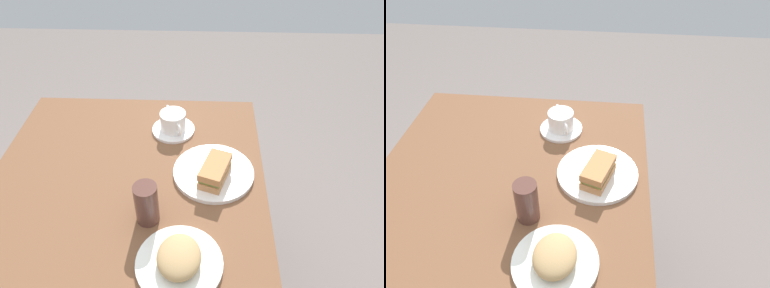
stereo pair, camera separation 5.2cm
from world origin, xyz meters
TOP-DOWN VIEW (x-y plane):
  - dining_table at (0.00, 0.00)m, footprint 1.15×0.85m
  - sandwich_plate at (-0.17, 0.27)m, footprint 0.25×0.25m
  - sandwich_front at (-0.14, 0.27)m, footprint 0.14×0.11m
  - coffee_saucer at (-0.38, 0.13)m, footprint 0.15×0.15m
  - coffee_cup at (-0.38, 0.13)m, footprint 0.11×0.09m
  - spoon at (-0.46, 0.11)m, footprint 0.10×0.04m
  - side_plate at (0.15, 0.18)m, footprint 0.22×0.22m
  - side_food_pile at (0.15, 0.18)m, footprint 0.13×0.11m
  - drinking_glass at (0.01, 0.09)m, footprint 0.06×0.06m

SIDE VIEW (x-z plane):
  - dining_table at x=0.00m, z-range 0.28..1.02m
  - coffee_saucer at x=-0.38m, z-range 0.74..0.75m
  - sandwich_plate at x=-0.17m, z-range 0.74..0.76m
  - side_plate at x=0.15m, z-range 0.74..0.76m
  - spoon at x=-0.46m, z-range 0.75..0.76m
  - side_food_pile at x=0.15m, z-range 0.76..0.80m
  - sandwich_front at x=-0.14m, z-range 0.76..0.82m
  - coffee_cup at x=-0.38m, z-range 0.76..0.82m
  - drinking_glass at x=0.01m, z-range 0.74..0.87m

